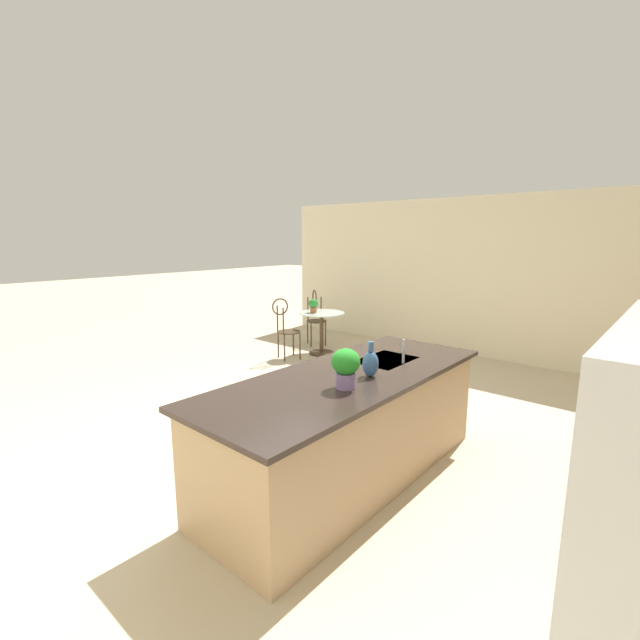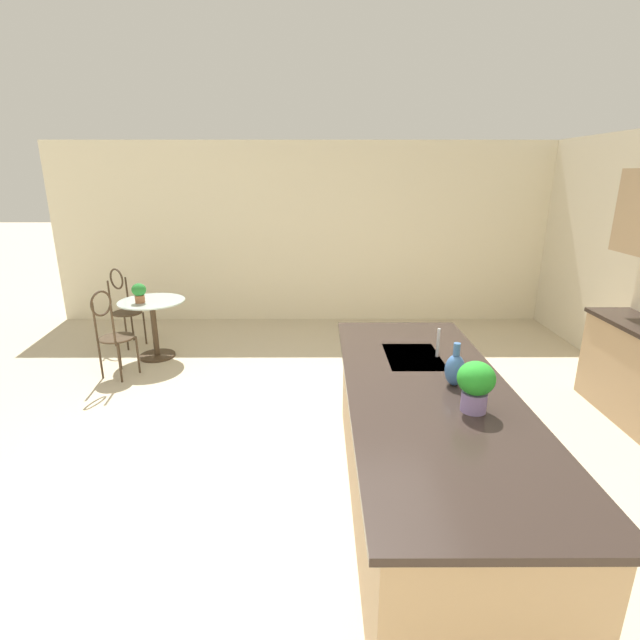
{
  "view_description": "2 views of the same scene",
  "coord_description": "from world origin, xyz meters",
  "views": [
    {
      "loc": [
        3.05,
        2.9,
        2.03
      ],
      "look_at": [
        -0.65,
        -0.29,
        1.09
      ],
      "focal_mm": 24.34,
      "sensor_mm": 36.0,
      "label": 1
    },
    {
      "loc": [
        3.06,
        0.14,
        2.23
      ],
      "look_at": [
        -1.07,
        0.15,
        0.95
      ],
      "focal_mm": 26.57,
      "sensor_mm": 36.0,
      "label": 2
    }
  ],
  "objects": [
    {
      "name": "vase_on_counter",
      "position": [
        0.25,
        1.02,
        1.03
      ],
      "size": [
        0.13,
        0.13,
        0.29
      ],
      "color": "#386099",
      "rests_on": "kitchen_island"
    },
    {
      "name": "potted_plant_counter_near",
      "position": [
        0.6,
        1.03,
        1.09
      ],
      "size": [
        0.21,
        0.21,
        0.3
      ],
      "color": "#7A669E",
      "rests_on": "kitchen_island"
    },
    {
      "name": "chair_by_island",
      "position": [
        -1.94,
        -2.16,
        0.57
      ],
      "size": [
        0.52,
        0.5,
        1.04
      ],
      "color": "#3D2D1E",
      "rests_on": "ground"
    },
    {
      "name": "chair_near_window",
      "position": [
        -3.04,
        -2.46,
        0.57
      ],
      "size": [
        0.53,
        0.53,
        1.04
      ],
      "color": "#3D2D1E",
      "rests_on": "ground"
    },
    {
      "name": "wall_left_window",
      "position": [
        -4.26,
        0.0,
        1.35
      ],
      "size": [
        0.12,
        7.8,
        2.7
      ],
      "primitive_type": "cube",
      "color": "beige",
      "rests_on": "ground"
    },
    {
      "name": "potted_plant_on_table",
      "position": [
        -2.48,
        -2.02,
        0.88
      ],
      "size": [
        0.17,
        0.17,
        0.24
      ],
      "color": "#9E603D",
      "rests_on": "bistro_table"
    },
    {
      "name": "ground_plane",
      "position": [
        0.0,
        0.0,
        0.0
      ],
      "size": [
        40.0,
        40.0,
        0.0
      ],
      "primitive_type": "plane",
      "color": "beige"
    },
    {
      "name": "bistro_table",
      "position": [
        -2.57,
        -1.92,
        0.45
      ],
      "size": [
        0.8,
        0.8,
        0.74
      ],
      "color": "#3D2D1E",
      "rests_on": "ground"
    },
    {
      "name": "kitchen_island",
      "position": [
        0.3,
        0.85,
        0.46
      ],
      "size": [
        2.8,
        1.06,
        0.92
      ],
      "color": "tan",
      "rests_on": "ground"
    },
    {
      "name": "sink_faucet",
      "position": [
        -0.25,
        1.03,
        1.03
      ],
      "size": [
        0.02,
        0.02,
        0.22
      ],
      "primitive_type": "cylinder",
      "color": "#B2B5BA",
      "rests_on": "kitchen_island"
    }
  ]
}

